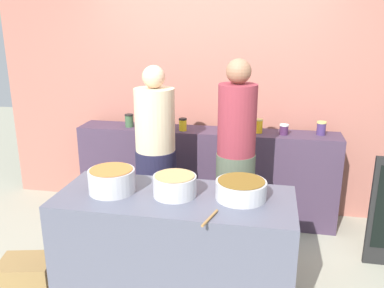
{
  "coord_description": "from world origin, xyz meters",
  "views": [
    {
      "loc": [
        0.63,
        -2.87,
        2.05
      ],
      "look_at": [
        0.0,
        0.35,
        1.05
      ],
      "focal_mm": 37.8,
      "sensor_mm": 36.0,
      "label": 1
    }
  ],
  "objects_px": {
    "preserve_jar_3": "(226,126)",
    "preserve_jar_4": "(237,124)",
    "preserve_jar_1": "(169,122)",
    "wooden_spoon": "(210,218)",
    "preserve_jar_5": "(259,126)",
    "cook_with_tongs": "(156,166)",
    "bread_crate": "(26,272)",
    "preserve_jar_0": "(129,120)",
    "preserve_jar_6": "(284,129)",
    "preserve_jar_7": "(321,128)",
    "cooking_pot_right": "(241,190)",
    "cooking_pot_center": "(175,185)",
    "preserve_jar_2": "(183,124)",
    "cooking_pot_left": "(112,180)",
    "cook_in_cap": "(235,172)"
  },
  "relations": [
    {
      "from": "preserve_jar_3",
      "to": "wooden_spoon",
      "type": "distance_m",
      "value": 1.65
    },
    {
      "from": "cooking_pot_center",
      "to": "cooking_pot_right",
      "type": "xyz_separation_m",
      "value": [
        0.47,
        0.04,
        -0.01
      ]
    },
    {
      "from": "cooking_pot_left",
      "to": "preserve_jar_3",
      "type": "bearing_deg",
      "value": 63.26
    },
    {
      "from": "preserve_jar_6",
      "to": "preserve_jar_7",
      "type": "distance_m",
      "value": 0.36
    },
    {
      "from": "preserve_jar_1",
      "to": "preserve_jar_4",
      "type": "xyz_separation_m",
      "value": [
        0.71,
        0.03,
        0.0
      ]
    },
    {
      "from": "preserve_jar_7",
      "to": "cooking_pot_left",
      "type": "xyz_separation_m",
      "value": [
        -1.6,
        -1.44,
        -0.1
      ]
    },
    {
      "from": "preserve_jar_1",
      "to": "wooden_spoon",
      "type": "height_order",
      "value": "preserve_jar_1"
    },
    {
      "from": "preserve_jar_4",
      "to": "cooking_pot_center",
      "type": "distance_m",
      "value": 1.47
    },
    {
      "from": "preserve_jar_0",
      "to": "preserve_jar_4",
      "type": "bearing_deg",
      "value": 3.68
    },
    {
      "from": "preserve_jar_6",
      "to": "bread_crate",
      "type": "bearing_deg",
      "value": -144.32
    },
    {
      "from": "preserve_jar_6",
      "to": "cook_in_cap",
      "type": "bearing_deg",
      "value": -121.34
    },
    {
      "from": "cook_in_cap",
      "to": "preserve_jar_0",
      "type": "bearing_deg",
      "value": 150.36
    },
    {
      "from": "preserve_jar_4",
      "to": "cooking_pot_center",
      "type": "bearing_deg",
      "value": -102.34
    },
    {
      "from": "preserve_jar_6",
      "to": "cooking_pot_center",
      "type": "distance_m",
      "value": 1.57
    },
    {
      "from": "preserve_jar_1",
      "to": "preserve_jar_6",
      "type": "height_order",
      "value": "preserve_jar_1"
    },
    {
      "from": "cook_in_cap",
      "to": "bread_crate",
      "type": "height_order",
      "value": "cook_in_cap"
    },
    {
      "from": "bread_crate",
      "to": "cooking_pot_center",
      "type": "bearing_deg",
      "value": 3.75
    },
    {
      "from": "preserve_jar_7",
      "to": "cooking_pot_right",
      "type": "distance_m",
      "value": 1.54
    },
    {
      "from": "cooking_pot_left",
      "to": "cooking_pot_center",
      "type": "xyz_separation_m",
      "value": [
        0.46,
        0.02,
        -0.01
      ]
    },
    {
      "from": "preserve_jar_2",
      "to": "wooden_spoon",
      "type": "distance_m",
      "value": 1.72
    },
    {
      "from": "preserve_jar_4",
      "to": "cooking_pot_right",
      "type": "distance_m",
      "value": 1.41
    },
    {
      "from": "preserve_jar_1",
      "to": "preserve_jar_5",
      "type": "xyz_separation_m",
      "value": [
        0.93,
        -0.03,
        0.01
      ]
    },
    {
      "from": "preserve_jar_4",
      "to": "cook_with_tongs",
      "type": "distance_m",
      "value": 0.97
    },
    {
      "from": "wooden_spoon",
      "to": "bread_crate",
      "type": "height_order",
      "value": "wooden_spoon"
    },
    {
      "from": "preserve_jar_1",
      "to": "preserve_jar_2",
      "type": "distance_m",
      "value": 0.19
    },
    {
      "from": "preserve_jar_3",
      "to": "cooking_pot_left",
      "type": "distance_m",
      "value": 1.5
    },
    {
      "from": "preserve_jar_3",
      "to": "preserve_jar_4",
      "type": "xyz_separation_m",
      "value": [
        0.1,
        0.12,
        -0.01
      ]
    },
    {
      "from": "cooking_pot_center",
      "to": "bread_crate",
      "type": "bearing_deg",
      "value": -176.25
    },
    {
      "from": "preserve_jar_4",
      "to": "cook_in_cap",
      "type": "xyz_separation_m",
      "value": [
        0.06,
        -0.75,
        -0.23
      ]
    },
    {
      "from": "preserve_jar_5",
      "to": "preserve_jar_1",
      "type": "bearing_deg",
      "value": 178.45
    },
    {
      "from": "preserve_jar_1",
      "to": "bread_crate",
      "type": "xyz_separation_m",
      "value": [
        -0.82,
        -1.48,
        -0.93
      ]
    },
    {
      "from": "preserve_jar_6",
      "to": "cook_with_tongs",
      "type": "bearing_deg",
      "value": -154.33
    },
    {
      "from": "preserve_jar_2",
      "to": "cooking_pot_left",
      "type": "height_order",
      "value": "preserve_jar_2"
    },
    {
      "from": "preserve_jar_2",
      "to": "cook_with_tongs",
      "type": "xyz_separation_m",
      "value": [
        -0.14,
        -0.51,
        -0.28
      ]
    },
    {
      "from": "preserve_jar_2",
      "to": "preserve_jar_5",
      "type": "xyz_separation_m",
      "value": [
        0.76,
        0.06,
        0.01
      ]
    },
    {
      "from": "preserve_jar_6",
      "to": "preserve_jar_3",
      "type": "bearing_deg",
      "value": -176.17
    },
    {
      "from": "preserve_jar_6",
      "to": "cooking_pot_right",
      "type": "distance_m",
      "value": 1.36
    },
    {
      "from": "preserve_jar_6",
      "to": "bread_crate",
      "type": "height_order",
      "value": "preserve_jar_6"
    },
    {
      "from": "preserve_jar_5",
      "to": "cook_with_tongs",
      "type": "xyz_separation_m",
      "value": [
        -0.91,
        -0.57,
        -0.29
      ]
    },
    {
      "from": "preserve_jar_7",
      "to": "wooden_spoon",
      "type": "height_order",
      "value": "preserve_jar_7"
    },
    {
      "from": "preserve_jar_3",
      "to": "preserve_jar_5",
      "type": "distance_m",
      "value": 0.33
    },
    {
      "from": "preserve_jar_5",
      "to": "cooking_pot_center",
      "type": "bearing_deg",
      "value": -111.18
    },
    {
      "from": "preserve_jar_3",
      "to": "preserve_jar_4",
      "type": "height_order",
      "value": "preserve_jar_3"
    },
    {
      "from": "preserve_jar_0",
      "to": "cooking_pot_left",
      "type": "height_order",
      "value": "preserve_jar_0"
    },
    {
      "from": "preserve_jar_3",
      "to": "wooden_spoon",
      "type": "bearing_deg",
      "value": -86.83
    },
    {
      "from": "preserve_jar_1",
      "to": "preserve_jar_5",
      "type": "height_order",
      "value": "preserve_jar_5"
    },
    {
      "from": "preserve_jar_6",
      "to": "cook_in_cap",
      "type": "distance_m",
      "value": 0.82
    },
    {
      "from": "preserve_jar_5",
      "to": "bread_crate",
      "type": "bearing_deg",
      "value": -140.29
    },
    {
      "from": "preserve_jar_4",
      "to": "wooden_spoon",
      "type": "height_order",
      "value": "preserve_jar_4"
    },
    {
      "from": "preserve_jar_4",
      "to": "cook_in_cap",
      "type": "distance_m",
      "value": 0.79
    }
  ]
}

